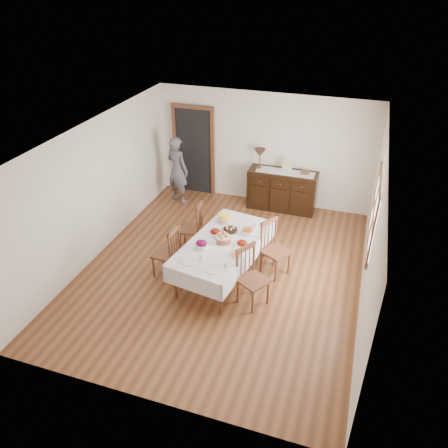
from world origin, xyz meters
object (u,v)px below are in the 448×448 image
(dining_table, at_px, (223,246))
(table_lamp, at_px, (260,153))
(chair_left_near, at_px, (168,252))
(sideboard, at_px, (282,190))
(chair_right_near, at_px, (251,276))
(chair_left_far, at_px, (193,227))
(chair_right_far, at_px, (274,247))
(person, at_px, (177,168))

(dining_table, height_order, table_lamp, table_lamp)
(chair_left_near, distance_m, sideboard, 3.46)
(chair_left_near, bearing_deg, chair_right_near, 85.04)
(chair_left_far, bearing_deg, sideboard, 141.95)
(chair_right_near, bearing_deg, chair_right_far, 20.39)
(chair_left_far, height_order, sideboard, chair_left_far)
(chair_right_far, relative_size, person, 0.62)
(chair_left_near, relative_size, table_lamp, 2.21)
(table_lamp, bearing_deg, sideboard, -2.28)
(dining_table, height_order, chair_right_far, chair_right_far)
(chair_right_far, relative_size, sideboard, 0.68)
(chair_right_near, distance_m, sideboard, 3.41)
(chair_left_near, bearing_deg, sideboard, 159.39)
(dining_table, relative_size, sideboard, 1.49)
(person, bearing_deg, chair_left_near, 130.18)
(chair_right_near, bearing_deg, dining_table, 82.36)
(table_lamp, bearing_deg, person, -167.21)
(chair_right_near, bearing_deg, person, 71.68)
(sideboard, bearing_deg, dining_table, -99.41)
(sideboard, bearing_deg, person, -170.66)
(chair_right_far, bearing_deg, dining_table, 145.90)
(chair_right_near, relative_size, table_lamp, 2.30)
(person, bearing_deg, dining_table, 148.45)
(chair_left_near, xyz_separation_m, person, (-0.99, 2.76, 0.35))
(chair_left_far, relative_size, sideboard, 0.66)
(chair_right_near, xyz_separation_m, chair_right_far, (0.17, 0.93, 0.00))
(chair_right_far, bearing_deg, chair_left_far, 111.19)
(chair_left_near, relative_size, chair_right_near, 0.96)
(chair_right_near, relative_size, chair_right_far, 0.99)
(chair_right_near, bearing_deg, sideboard, 33.87)
(chair_left_near, distance_m, chair_left_far, 0.95)
(chair_left_far, distance_m, table_lamp, 2.48)
(chair_left_far, relative_size, table_lamp, 2.23)
(chair_left_near, distance_m, table_lamp, 3.38)
(chair_left_far, bearing_deg, chair_left_near, -13.80)
(chair_left_far, height_order, chair_right_far, chair_right_far)
(chair_left_far, bearing_deg, chair_right_far, 74.20)
(dining_table, height_order, chair_left_far, chair_left_far)
(chair_left_near, height_order, chair_left_far, chair_left_far)
(chair_right_near, distance_m, person, 3.99)
(chair_right_near, xyz_separation_m, table_lamp, (-0.75, 3.42, 0.75))
(chair_right_near, distance_m, chair_right_far, 0.95)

